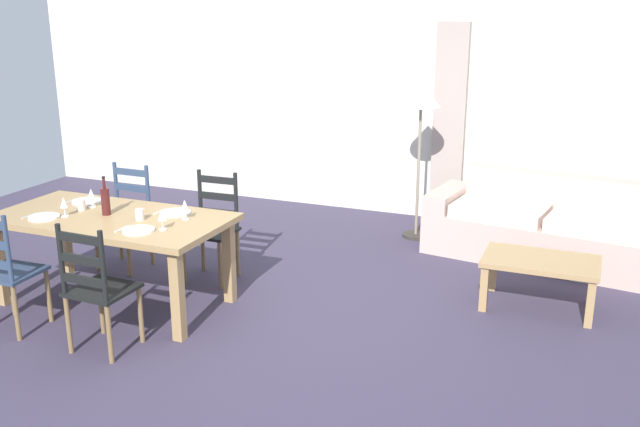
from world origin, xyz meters
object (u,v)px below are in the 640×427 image
at_px(wine_glass_far_left, 91,194).
at_px(coffee_cup_secondary, 81,205).
at_px(wine_glass_near_right, 162,216).
at_px(dining_chair_near_right, 97,288).
at_px(standing_lamp, 421,104).
at_px(dining_chair_near_left, 4,271).
at_px(coffee_cup_primary, 140,215).
at_px(wine_glass_near_left, 64,203).
at_px(dining_chair_far_left, 126,217).
at_px(couch, 550,230).
at_px(coffee_table, 541,267).
at_px(dining_table, 112,226).
at_px(dining_chair_far_right, 213,227).
at_px(wine_bottle, 105,201).
at_px(wine_glass_far_right, 185,206).

relative_size(wine_glass_far_left, coffee_cup_secondary, 1.79).
relative_size(wine_glass_near_right, coffee_cup_secondary, 1.79).
distance_m(dining_chair_near_right, standing_lamp, 3.75).
bearing_deg(wine_glass_far_left, wine_glass_near_right, -18.14).
relative_size(dining_chair_near_left, coffee_cup_primary, 10.67).
xyz_separation_m(dining_chair_near_left, wine_glass_near_left, (0.10, 0.57, 0.38)).
height_order(dining_chair_far_left, wine_glass_near_left, dining_chair_far_left).
bearing_deg(dining_chair_near_right, couch, 48.73).
xyz_separation_m(dining_chair_near_right, coffee_table, (2.80, 1.95, -0.12)).
xyz_separation_m(dining_table, wine_glass_far_left, (-0.30, 0.15, 0.20)).
xyz_separation_m(wine_glass_far_left, coffee_table, (3.53, 1.07, -0.51)).
bearing_deg(coffee_table, dining_chair_far_right, -171.39).
relative_size(dining_chair_near_right, wine_bottle, 3.04).
height_order(wine_glass_near_right, couch, wine_glass_near_right).
bearing_deg(couch, dining_table, -142.88).
height_order(couch, standing_lamp, standing_lamp).
distance_m(dining_chair_near_right, couch, 4.21).
relative_size(dining_chair_far_right, wine_glass_far_right, 5.96).
distance_m(dining_chair_near_left, standing_lamp, 4.14).
xyz_separation_m(dining_chair_far_left, wine_glass_far_left, (0.14, -0.60, 0.38)).
bearing_deg(couch, coffee_table, -88.81).
height_order(coffee_table, standing_lamp, standing_lamp).
height_order(dining_chair_far_left, couch, dining_chair_far_left).
height_order(dining_chair_near_left, wine_glass_far_left, dining_chair_near_left).
relative_size(coffee_cup_secondary, coffee_table, 0.10).
xyz_separation_m(wine_bottle, wine_glass_far_right, (0.66, 0.13, -0.01)).
bearing_deg(coffee_cup_secondary, couch, 34.04).
xyz_separation_m(wine_bottle, wine_glass_far_left, (-0.25, 0.13, -0.01)).
height_order(dining_chair_far_right, standing_lamp, standing_lamp).
height_order(wine_glass_near_left, coffee_cup_secondary, wine_glass_near_left).
distance_m(dining_chair_near_right, wine_glass_far_right, 0.98).
distance_m(dining_chair_far_left, wine_glass_far_left, 0.73).
xyz_separation_m(wine_glass_far_right, coffee_cup_primary, (-0.32, -0.15, -0.07)).
xyz_separation_m(wine_glass_near_left, coffee_table, (3.56, 1.36, -0.51)).
xyz_separation_m(dining_chair_far_right, standing_lamp, (1.39, 1.82, 0.93)).
bearing_deg(dining_chair_far_right, coffee_cup_primary, -102.15).
bearing_deg(wine_glass_near_left, coffee_cup_primary, 13.38).
bearing_deg(coffee_cup_primary, standing_lamp, 59.20).
xyz_separation_m(dining_chair_far_right, couch, (2.75, 1.63, -0.19)).
height_order(dining_chair_near_right, wine_glass_far_left, dining_chair_near_right).
bearing_deg(dining_chair_near_right, coffee_cup_secondary, 134.10).
height_order(dining_chair_near_left, wine_glass_near_right, dining_chair_near_left).
height_order(wine_glass_near_right, coffee_table, wine_glass_near_right).
bearing_deg(dining_chair_near_left, couch, 40.95).
xyz_separation_m(dining_chair_far_right, wine_glass_near_right, (0.14, -0.94, 0.38)).
distance_m(wine_bottle, coffee_cup_secondary, 0.28).
height_order(wine_bottle, wine_glass_near_left, wine_bottle).
bearing_deg(wine_bottle, dining_chair_near_left, -116.59).
relative_size(coffee_cup_primary, coffee_table, 0.10).
bearing_deg(standing_lamp, coffee_cup_primary, -120.80).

